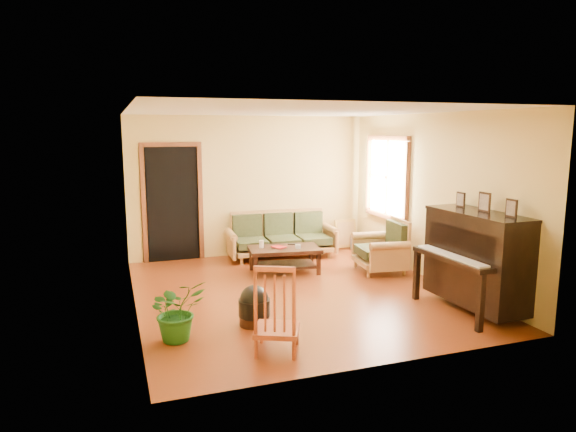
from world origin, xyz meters
name	(u,v)px	position (x,y,z in m)	size (l,w,h in m)	color
floor	(296,292)	(0.00, 0.00, 0.00)	(5.00, 5.00, 0.00)	#5C210C
doorway	(173,204)	(-1.45, 2.48, 1.02)	(1.08, 0.16, 2.05)	black
window	(387,177)	(2.21, 1.30, 1.50)	(0.12, 1.36, 1.46)	white
sofa	(282,235)	(0.46, 2.01, 0.42)	(1.98, 0.83, 0.85)	#A9753E
coffee_table	(284,260)	(0.18, 1.05, 0.21)	(1.16, 0.63, 0.42)	black
armchair	(380,245)	(1.70, 0.59, 0.44)	(0.85, 0.89, 0.89)	#A9753E
piano	(478,261)	(1.98, -1.46, 0.65)	(0.87, 1.48, 1.30)	black
footstool	(254,310)	(-0.91, -1.03, 0.18)	(0.39, 0.39, 0.37)	black
red_chair	(277,307)	(-0.89, -1.84, 0.49)	(0.46, 0.50, 0.99)	maroon
leaning_frame	(346,233)	(1.91, 2.34, 0.30)	(0.45, 0.10, 0.60)	gold
ceramic_crock	(356,242)	(2.07, 2.21, 0.13)	(0.21, 0.21, 0.26)	#313F94
potted_plant	(177,310)	(-1.85, -1.18, 0.35)	(0.63, 0.54, 0.70)	#1A5418
book	(275,248)	(0.01, 1.03, 0.43)	(0.17, 0.23, 0.02)	maroon
candle	(262,244)	(-0.18, 1.15, 0.49)	(0.07, 0.07, 0.13)	white
glass_jar	(298,246)	(0.37, 0.94, 0.45)	(0.09, 0.09, 0.06)	silver
remote	(293,244)	(0.38, 1.21, 0.43)	(0.17, 0.04, 0.02)	black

